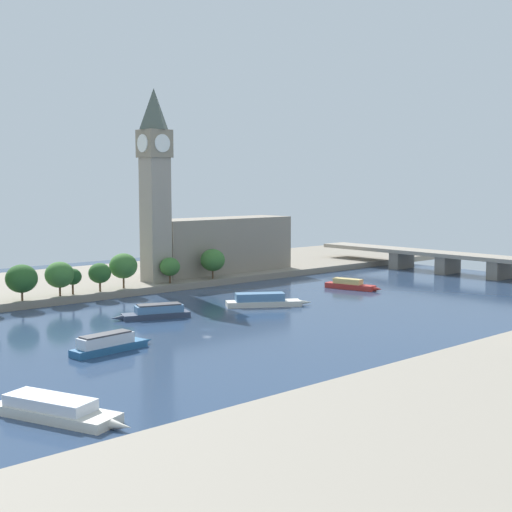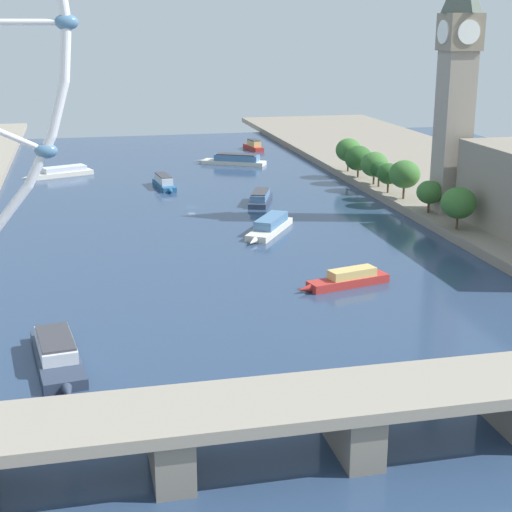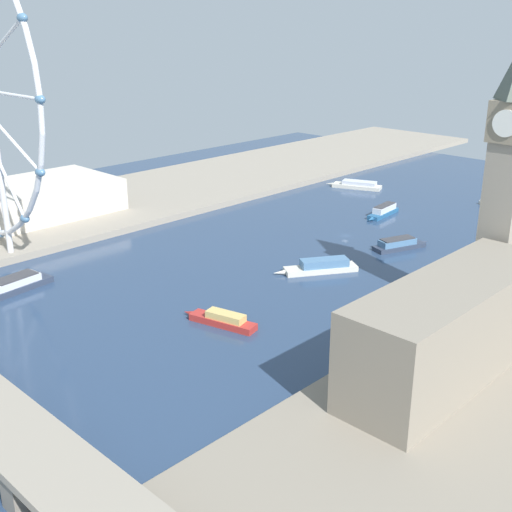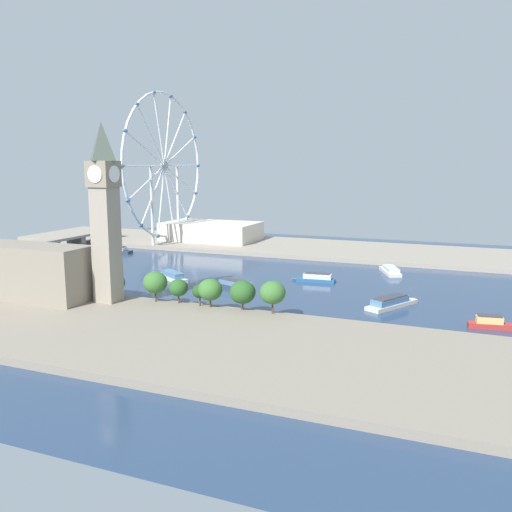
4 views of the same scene
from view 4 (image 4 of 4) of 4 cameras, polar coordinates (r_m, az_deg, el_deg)
The scene contains 17 objects.
ground_plane at distance 327.47m, azimuth -0.61°, elevation -2.40°, with size 406.95×406.95×0.00m, color navy.
riverbank_left at distance 226.05m, azimuth -12.39°, elevation -7.84°, with size 90.00×520.00×3.00m, color gray.
riverbank_right at distance 437.07m, azimuth 5.40°, elevation 0.84°, with size 90.00×520.00×3.00m, color gray.
clock_tower at distance 265.32m, azimuth -15.64°, elevation 4.70°, with size 12.80×12.80×84.95m.
parliament_block at distance 292.48m, azimuth -23.53°, elevation -1.43°, with size 22.00×74.49×26.66m, color gray.
tree_row_embankment at distance 257.85m, azimuth -7.64°, elevation -3.20°, with size 13.72×117.58×14.78m.
ferris_wheel at distance 464.39m, azimuth -9.63°, elevation 9.28°, with size 123.20×3.20×124.13m.
riverside_hall at distance 472.45m, azimuth -4.73°, elevation 2.63°, with size 48.30×79.96×15.28m, color beige.
river_bridge at distance 428.61m, azimuth -23.53°, elevation 0.76°, with size 218.95×16.80×10.88m.
tour_boat_0 at distance 250.90m, azimuth 23.61°, elevation -6.50°, with size 8.04×22.35×5.72m.
tour_boat_1 at distance 271.62m, azimuth 14.08°, elevation -4.75°, with size 34.70×22.11×5.37m.
tour_boat_2 at distance 319.94m, azimuth 6.32°, elevation -2.33°, with size 7.97×26.93×5.37m.
tour_boat_3 at distance 328.41m, azimuth -8.86°, elevation -2.10°, with size 21.83×30.54×5.08m.
tour_boat_4 at distance 302.25m, azimuth -2.36°, elevation -3.03°, with size 14.34×27.14×4.93m.
tour_boat_5 at distance 356.65m, azimuth -17.55°, elevation -1.55°, with size 26.93×10.65×4.54m.
tour_boat_6 at distance 434.36m, azimuth -14.79°, elevation 0.58°, with size 11.99×34.52×5.28m.
tour_boat_7 at distance 353.62m, azimuth 13.97°, elevation -1.48°, with size 32.12×17.89×4.29m.
Camera 4 is at (-295.27, -123.66, 68.97)m, focal length 37.94 mm.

